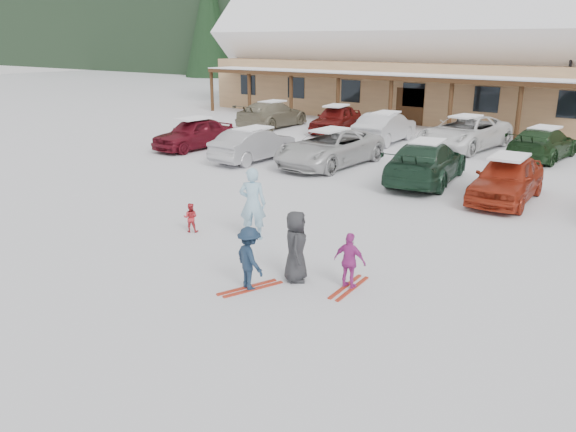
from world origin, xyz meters
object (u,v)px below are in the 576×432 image
Objects in this scene: parked_car_4 at (507,179)px; child_magenta at (350,261)px; adult_skier at (253,204)px; parked_car_8 at (336,119)px; parked_car_9 at (385,128)px; parked_car_1 at (254,145)px; parked_car_7 at (272,114)px; day_lodge at (417,56)px; parked_car_11 at (543,144)px; toddler_red at (191,218)px; parked_car_3 at (426,162)px; bystander_dark at (296,246)px; parked_car_0 at (194,134)px; lamp_post at (570,67)px; child_navy at (250,259)px; parked_car_2 at (330,148)px; parked_car_10 at (464,133)px.

child_magenta is at bearing -96.37° from parked_car_4.
adult_skier is 18.02m from parked_car_8.
parked_car_9 is at bearing -68.74° from child_magenta.
parked_car_1 is 9.71m from parked_car_7.
parked_car_11 is (11.22, -11.14, -3.25)m from day_lodge.
parked_car_3 is at bearing -140.06° from toddler_red.
bystander_dark is 16.06m from parked_car_0.
parked_car_4 is at bearing -44.67° from bystander_dark.
child_magenta is at bearing 111.37° from parked_car_9.
lamp_post is at bearing 24.84° from parked_car_8.
adult_skier is at bearing 124.13° from parked_car_7.
parked_car_0 reaches higher than parked_car_11.
parked_car_7 reaches higher than parked_car_0.
parked_car_9 reaches higher than child_navy.
toddler_red is 0.52× the size of bystander_dark.
lamp_post is 7.96× the size of toddler_red.
parked_car_1 reaches higher than toddler_red.
parked_car_1 is at bearing -119.40° from lamp_post.
child_magenta reaches higher than toddler_red.
parked_car_2 is 0.95× the size of parked_car_10.
parked_car_1 is at bearing -121.25° from parked_car_10.
lamp_post is 24.55m from toddler_red.
parked_car_9 reaches higher than parked_car_0.
parked_car_4 is (4.15, 7.68, -0.22)m from adult_skier.
toddler_red is 0.19× the size of parked_car_1.
parked_car_2 is 7.53m from parked_car_4.
bystander_dark is at bearing -69.97° from parked_car_8.
child_magenta is at bearing -66.79° from parked_car_8.
parked_car_10 is (7.64, -10.91, -3.16)m from day_lodge.
parked_car_9 is at bearing 135.31° from parked_car_4.
day_lodge is 23.83× the size of child_magenta.
adult_skier reaches higher than bystander_dark.
parked_car_8 is at bearing -174.59° from parked_car_7.
child_navy is 13.09m from parked_car_1.
lamp_post is 12.78m from parked_car_8.
parked_car_3 reaches higher than parked_car_2.
parked_car_11 is at bearing 176.01° from parked_car_7.
lamp_post reaches higher than toddler_red.
adult_skier reaches higher than child_magenta.
toddler_red is 0.18× the size of parked_car_9.
toddler_red is 0.15× the size of parked_car_2.
child_magenta is 13.33m from parked_car_1.
parked_car_11 reaches higher than child_magenta.
parked_car_4 is 10.96m from parked_car_9.
parked_car_9 is at bearing -114.67° from toddler_red.
parked_car_7 reaches higher than parked_car_4.
day_lodge reaches higher than parked_car_3.
parked_car_9 is at bearing -108.43° from parked_car_1.
parked_car_8 is (-4.46, 7.52, 0.01)m from parked_car_2.
child_magenta is 22.84m from parked_car_7.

